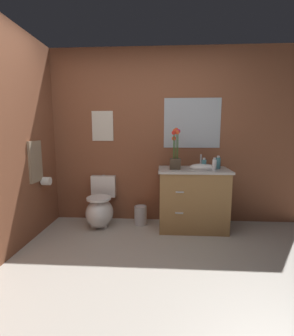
{
  "coord_description": "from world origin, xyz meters",
  "views": [
    {
      "loc": [
        0.24,
        -1.83,
        1.34
      ],
      "look_at": [
        0.05,
        1.34,
        0.85
      ],
      "focal_mm": 25.7,
      "sensor_mm": 36.0,
      "label": 1
    }
  ],
  "objects": [
    {
      "name": "vanity_cabinet",
      "position": [
        0.68,
        1.39,
        0.43
      ],
      "size": [
        0.94,
        0.56,
        1.02
      ],
      "color": "#9E7242",
      "rests_on": "ground_plane"
    },
    {
      "name": "toilet_paper_roll",
      "position": [
        -1.29,
        1.22,
        0.68
      ],
      "size": [
        0.11,
        0.11,
        0.11
      ],
      "primitive_type": "cylinder",
      "rotation": [
        0.0,
        1.57,
        0.0
      ],
      "color": "white"
    },
    {
      "name": "toilet",
      "position": [
        -0.62,
        1.42,
        0.24
      ],
      "size": [
        0.38,
        0.59,
        0.69
      ],
      "color": "white",
      "rests_on": "ground_plane"
    },
    {
      "name": "wall_back",
      "position": [
        0.2,
        1.72,
        1.25
      ],
      "size": [
        4.23,
        0.05,
        2.5
      ],
      "primitive_type": "cube",
      "color": "brown",
      "rests_on": "ground_plane"
    },
    {
      "name": "hand_wash_bottle",
      "position": [
        0.92,
        1.29,
        0.91
      ],
      "size": [
        0.06,
        0.06,
        0.16
      ],
      "color": "white",
      "rests_on": "vanity_cabinet"
    },
    {
      "name": "wall_mirror",
      "position": [
        0.67,
        1.68,
        1.45
      ],
      "size": [
        0.8,
        0.01,
        0.7
      ],
      "primitive_type": "cube",
      "color": "#B2BCC6"
    },
    {
      "name": "wall_poster",
      "position": [
        -0.62,
        1.68,
        1.41
      ],
      "size": [
        0.31,
        0.01,
        0.43
      ],
      "primitive_type": "cube",
      "color": "silver"
    },
    {
      "name": "flower_vase",
      "position": [
        0.42,
        1.36,
        1.03
      ],
      "size": [
        0.14,
        0.14,
        0.55
      ],
      "color": "#4C3D2D",
      "rests_on": "vanity_cabinet"
    },
    {
      "name": "wall_left",
      "position": [
        -1.39,
        0.51,
        1.25
      ],
      "size": [
        0.05,
        4.73,
        2.5
      ],
      "primitive_type": "cube",
      "color": "brown",
      "rests_on": "ground_plane"
    },
    {
      "name": "soap_bottle",
      "position": [
        1.0,
        1.42,
        0.92
      ],
      "size": [
        0.06,
        0.06,
        0.18
      ],
      "color": "teal",
      "rests_on": "vanity_cabinet"
    },
    {
      "name": "trash_bin",
      "position": [
        -0.05,
        1.48,
        0.14
      ],
      "size": [
        0.18,
        0.18,
        0.27
      ],
      "color": "#B7B7BC",
      "rests_on": "ground_plane"
    },
    {
      "name": "lotion_bottle",
      "position": [
        0.81,
        1.39,
        0.9
      ],
      "size": [
        0.06,
        0.06,
        0.15
      ],
      "color": "teal",
      "rests_on": "vanity_cabinet"
    },
    {
      "name": "hanging_towel",
      "position": [
        -1.35,
        1.08,
        0.96
      ],
      "size": [
        0.03,
        0.28,
        0.52
      ],
      "primitive_type": "cube",
      "color": "gray"
    },
    {
      "name": "ground_plane",
      "position": [
        0.0,
        0.0,
        0.0
      ],
      "size": [
        9.07,
        9.07,
        0.0
      ],
      "primitive_type": "plane",
      "color": "#B2ADA3"
    }
  ]
}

